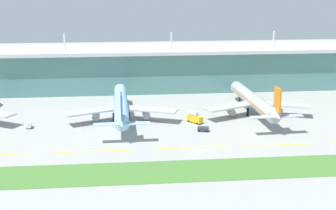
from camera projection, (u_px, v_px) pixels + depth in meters
ground_plane at (198, 150)px, 170.15m from camera, size 600.00×600.00×0.00m
terminal_building at (170, 68)px, 261.62m from camera, size 288.00×34.00×31.94m
airliner_near_middle at (121, 106)px, 204.23m from camera, size 48.80×67.83×18.90m
airliner_far_middle at (254, 101)px, 211.72m from camera, size 48.75×64.52×18.90m
taxiway_stripe_mid_west at (95, 151)px, 168.77m from camera, size 28.00×0.70×0.04m
taxiway_stripe_centre at (189, 148)px, 171.99m from camera, size 28.00×0.70×0.04m
taxiway_stripe_mid_east at (280, 145)px, 175.22m from camera, size 28.00×0.70×0.04m
grass_verge at (208, 170)px, 152.29m from camera, size 300.00×18.00×0.10m
baggage_cart at (29, 125)px, 194.46m from camera, size 2.42×3.81×2.48m
fuel_truck at (194, 118)px, 201.58m from camera, size 6.66×7.16×4.95m
pushback_tug at (203, 129)px, 190.51m from camera, size 4.89×3.52×1.85m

